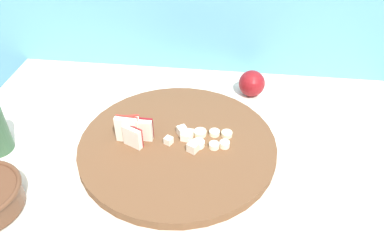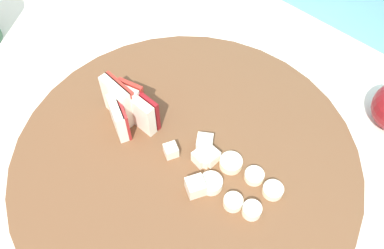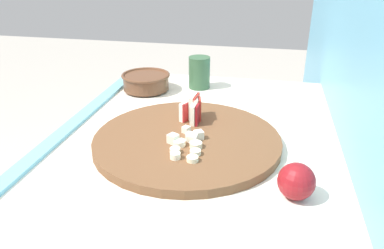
{
  "view_description": "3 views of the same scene",
  "coord_description": "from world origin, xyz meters",
  "px_view_note": "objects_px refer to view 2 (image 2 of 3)",
  "views": [
    {
      "loc": [
        0.11,
        -0.66,
        1.54
      ],
      "look_at": [
        0.02,
        0.01,
        0.99
      ],
      "focal_mm": 35.66,
      "sensor_mm": 36.0,
      "label": 1
    },
    {
      "loc": [
        0.18,
        -0.21,
        1.44
      ],
      "look_at": [
        -0.02,
        0.02,
        0.99
      ],
      "focal_mm": 39.83,
      "sensor_mm": 36.0,
      "label": 2
    },
    {
      "loc": [
        0.79,
        0.17,
        1.37
      ],
      "look_at": [
        0.03,
        0.01,
        1.01
      ],
      "focal_mm": 35.09,
      "sensor_mm": 36.0,
      "label": 3
    }
  ],
  "objects_px": {
    "apple_wedge_fan": "(126,107)",
    "apple_dice_pile": "(200,161)",
    "cutting_board": "(186,163)",
    "banana_slice_rows": "(239,185)"
  },
  "relations": [
    {
      "from": "apple_wedge_fan",
      "to": "apple_dice_pile",
      "type": "relative_size",
      "value": 0.98
    },
    {
      "from": "banana_slice_rows",
      "to": "apple_dice_pile",
      "type": "bearing_deg",
      "value": -172.35
    },
    {
      "from": "apple_wedge_fan",
      "to": "apple_dice_pile",
      "type": "distance_m",
      "value": 0.12
    },
    {
      "from": "cutting_board",
      "to": "banana_slice_rows",
      "type": "relative_size",
      "value": 5.08
    },
    {
      "from": "apple_dice_pile",
      "to": "banana_slice_rows",
      "type": "relative_size",
      "value": 0.94
    },
    {
      "from": "cutting_board",
      "to": "apple_dice_pile",
      "type": "height_order",
      "value": "apple_dice_pile"
    },
    {
      "from": "cutting_board",
      "to": "apple_wedge_fan",
      "type": "xyz_separation_m",
      "value": [
        -0.1,
        -0.01,
        0.04
      ]
    },
    {
      "from": "apple_dice_pile",
      "to": "banana_slice_rows",
      "type": "xyz_separation_m",
      "value": [
        0.06,
        0.01,
        -0.0
      ]
    },
    {
      "from": "apple_wedge_fan",
      "to": "apple_dice_pile",
      "type": "xyz_separation_m",
      "value": [
        0.12,
        0.01,
        -0.02
      ]
    },
    {
      "from": "apple_dice_pile",
      "to": "banana_slice_rows",
      "type": "bearing_deg",
      "value": 7.65
    }
  ]
}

